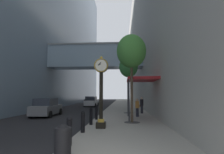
{
  "coord_description": "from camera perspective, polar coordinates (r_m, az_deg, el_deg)",
  "views": [
    {
      "loc": [
        2.32,
        -4.06,
        2.08
      ],
      "look_at": [
        0.77,
        23.35,
        4.65
      ],
      "focal_mm": 30.27,
      "sensor_mm": 36.0,
      "label": 1
    }
  ],
  "objects": [
    {
      "name": "trash_bin",
      "position": [
        6.36,
        -14.66,
        -17.95
      ],
      "size": [
        0.53,
        0.53,
        1.05
      ],
      "color": "black",
      "rests_on": "sidewalk_right"
    },
    {
      "name": "sidewalk_right",
      "position": [
        34.12,
        3.67,
        -8.71
      ],
      "size": [
        5.11,
        80.0,
        0.14
      ],
      "primitive_type": "cube",
      "color": "#9E998E",
      "rests_on": "ground"
    },
    {
      "name": "ground_plane",
      "position": [
        31.21,
        -1.04,
        -9.16
      ],
      "size": [
        110.0,
        110.0,
        0.0
      ],
      "primitive_type": "plane",
      "color": "black",
      "rests_on": "ground"
    },
    {
      "name": "car_black_far",
      "position": [
        40.64,
        -6.61,
        -7.06
      ],
      "size": [
        2.15,
        4.2,
        1.73
      ],
      "color": "black",
      "rests_on": "ground"
    },
    {
      "name": "street_tree_mid_near",
      "position": [
        20.59,
        5.01,
        2.99
      ],
      "size": [
        2.03,
        2.03,
        6.14
      ],
      "color": "#333335",
      "rests_on": "sidewalk_right"
    },
    {
      "name": "street_tree_near",
      "position": [
        13.86,
        5.87,
        7.58
      ],
      "size": [
        2.12,
        2.12,
        6.3
      ],
      "color": "#333335",
      "rests_on": "sidewalk_right"
    },
    {
      "name": "car_white_near",
      "position": [
        33.44,
        -6.25,
        -7.44
      ],
      "size": [
        2.13,
        4.12,
        1.74
      ],
      "color": "silver",
      "rests_on": "ground"
    },
    {
      "name": "storefront_awning",
      "position": [
        15.88,
        8.82,
        -0.94
      ],
      "size": [
        2.4,
        3.6,
        3.3
      ],
      "color": "maroon",
      "rests_on": "sidewalk_right"
    },
    {
      "name": "bollard_fourth",
      "position": [
        15.08,
        -4.74,
        -10.5
      ],
      "size": [
        0.23,
        0.23,
        1.11
      ],
      "color": "black",
      "rests_on": "sidewalk_right"
    },
    {
      "name": "pedestrian_by_clock",
      "position": [
        17.11,
        7.63,
        -9.0
      ],
      "size": [
        0.44,
        0.44,
        1.59
      ],
      "color": "#23232D",
      "rests_on": "sidewalk_right"
    },
    {
      "name": "car_grey_mid",
      "position": [
        19.61,
        -19.18,
        -8.71
      ],
      "size": [
        2.11,
        4.57,
        1.72
      ],
      "color": "slate",
      "rests_on": "ground"
    },
    {
      "name": "bollard_nearest",
      "position": [
        7.73,
        -12.82,
        -15.36
      ],
      "size": [
        0.23,
        0.23,
        1.11
      ],
      "color": "black",
      "rests_on": "sidewalk_right"
    },
    {
      "name": "street_clock",
      "position": [
        11.22,
        -3.3,
        -3.38
      ],
      "size": [
        0.84,
        0.55,
        4.25
      ],
      "color": "black",
      "rests_on": "sidewalk_right"
    },
    {
      "name": "pedestrian_walking",
      "position": [
        20.13,
        8.95,
        -8.25
      ],
      "size": [
        0.46,
        0.52,
        1.7
      ],
      "color": "#23232D",
      "rests_on": "sidewalk_right"
    },
    {
      "name": "building_block_left",
      "position": [
        40.68,
        -19.61,
        19.13
      ],
      "size": [
        22.5,
        80.0,
        37.57
      ],
      "color": "slate",
      "rests_on": "ground"
    },
    {
      "name": "bollard_third",
      "position": [
        12.61,
        -6.36,
        -11.51
      ],
      "size": [
        0.23,
        0.23,
        1.11
      ],
      "color": "black",
      "rests_on": "sidewalk_right"
    },
    {
      "name": "bollard_second",
      "position": [
        10.15,
        -8.79,
        -12.99
      ],
      "size": [
        0.23,
        0.23,
        1.11
      ],
      "color": "black",
      "rests_on": "sidewalk_right"
    },
    {
      "name": "building_block_right",
      "position": [
        36.85,
        14.91,
        13.91
      ],
      "size": [
        9.0,
        80.0,
        28.23
      ],
      "color": "#B7B2A8",
      "rests_on": "ground"
    }
  ]
}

